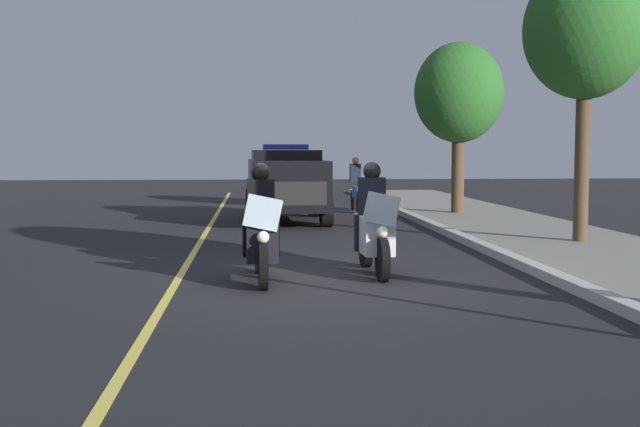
% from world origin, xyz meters
% --- Properties ---
extents(ground_plane, '(80.00, 80.00, 0.00)m').
position_xyz_m(ground_plane, '(0.00, 0.00, 0.00)').
color(ground_plane, black).
extents(curb_strip, '(48.00, 0.24, 0.15)m').
position_xyz_m(curb_strip, '(0.00, 3.28, 0.07)').
color(curb_strip, '#B7B5AD').
rests_on(curb_strip, ground).
extents(lane_stripe_center, '(48.00, 0.12, 0.01)m').
position_xyz_m(lane_stripe_center, '(0.00, -2.17, 0.00)').
color(lane_stripe_center, '#E0D14C').
rests_on(lane_stripe_center, ground).
extents(police_motorcycle_lead_left, '(2.14, 0.57, 1.72)m').
position_xyz_m(police_motorcycle_lead_left, '(0.07, -0.94, 0.70)').
color(police_motorcycle_lead_left, black).
rests_on(police_motorcycle_lead_left, ground).
extents(police_motorcycle_lead_right, '(2.14, 0.57, 1.72)m').
position_xyz_m(police_motorcycle_lead_right, '(-0.47, 0.79, 0.70)').
color(police_motorcycle_lead_right, black).
rests_on(police_motorcycle_lead_right, ground).
extents(police_suv, '(4.95, 2.18, 2.05)m').
position_xyz_m(police_suv, '(-9.56, -0.21, 1.07)').
color(police_suv, black).
rests_on(police_suv, ground).
extents(cyclist_background, '(1.76, 0.33, 1.69)m').
position_xyz_m(cyclist_background, '(-12.85, 2.05, 0.84)').
color(cyclist_background, black).
rests_on(cyclist_background, ground).
extents(tree_mid_block, '(2.40, 2.40, 5.48)m').
position_xyz_m(tree_mid_block, '(-3.70, 5.41, 4.20)').
color(tree_mid_block, '#4C3823').
rests_on(tree_mid_block, sidewalk_strip).
extents(tree_far_back, '(2.55, 2.55, 4.87)m').
position_xyz_m(tree_far_back, '(-11.05, 4.80, 3.50)').
color(tree_far_back, '#4C3823').
rests_on(tree_far_back, sidewalk_strip).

